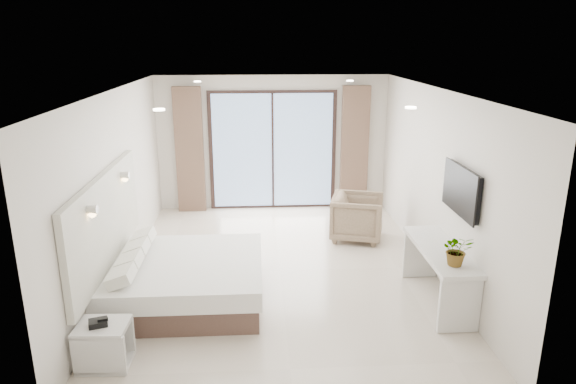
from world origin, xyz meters
name	(u,v)px	position (x,y,z in m)	size (l,w,h in m)	color
ground	(280,271)	(0.00, 0.00, 0.00)	(6.20, 6.20, 0.00)	beige
room_shell	(265,160)	(-0.20, 0.64, 1.58)	(4.62, 6.22, 2.72)	silver
bed	(185,280)	(-1.31, -0.82, 0.30)	(2.01, 1.91, 0.70)	brown
nightstand	(104,345)	(-1.98, -2.22, 0.24)	(0.55, 0.46, 0.48)	silver
phone	(98,323)	(-2.01, -2.24, 0.52)	(0.19, 0.15, 0.06)	black
console_desk	(439,262)	(2.04, -1.07, 0.57)	(0.52, 1.66, 0.77)	silver
plant	(457,253)	(2.04, -1.59, 0.92)	(0.35, 0.39, 0.30)	#33662D
armchair	(357,215)	(1.41, 1.23, 0.43)	(0.84, 0.79, 0.87)	#90775E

